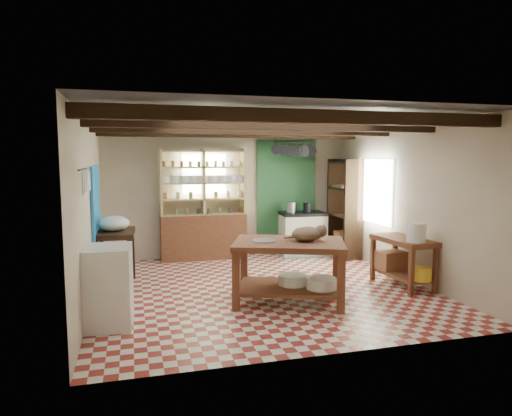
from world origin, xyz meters
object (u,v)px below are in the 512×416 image
object	(u,v)px
prep_table	(115,258)
cat	(307,234)
work_table	(289,271)
white_cabinet	(109,286)
right_counter	(403,262)
stove	(302,233)

from	to	relation	value
prep_table	cat	bearing A→B (deg)	-27.00
work_table	white_cabinet	world-z (taller)	white_cabinet
prep_table	cat	xyz separation A→B (m)	(2.64, -1.50, 0.52)
prep_table	cat	world-z (taller)	cat
right_counter	cat	size ratio (longest dim) A/B	2.42
stove	white_cabinet	size ratio (longest dim) A/B	0.95
right_counter	cat	world-z (taller)	cat
stove	prep_table	world-z (taller)	stove
cat	white_cabinet	bearing A→B (deg)	-163.39
cat	work_table	bearing A→B (deg)	-178.69
right_counter	work_table	bearing A→B (deg)	-177.32
white_cabinet	prep_table	bearing A→B (deg)	93.06
stove	prep_table	distance (m)	3.96
white_cabinet	cat	world-z (taller)	cat
work_table	cat	xyz separation A→B (m)	(0.25, -0.04, 0.53)
right_counter	white_cabinet	bearing A→B (deg)	-177.30
cat	right_counter	bearing A→B (deg)	20.56
white_cabinet	right_counter	xyz separation A→B (m)	(4.40, 0.56, -0.10)
work_table	right_counter	distance (m)	2.00
white_cabinet	cat	bearing A→B (deg)	9.34
stove	right_counter	world-z (taller)	stove
right_counter	stove	bearing A→B (deg)	100.08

